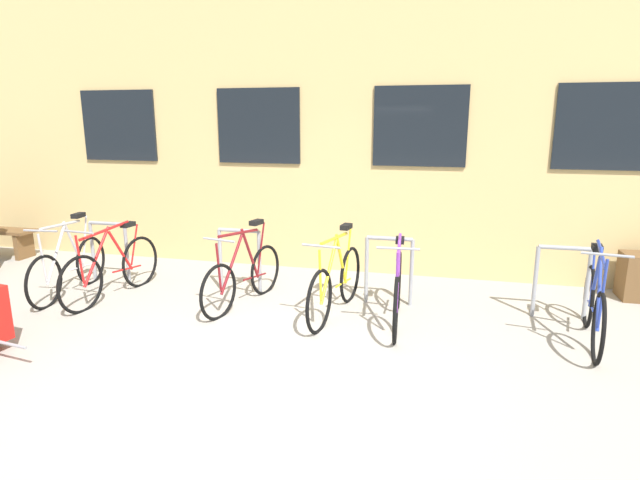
# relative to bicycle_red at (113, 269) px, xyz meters

# --- Properties ---
(ground_plane) EXTENTS (42.00, 42.00, 0.00)m
(ground_plane) POSITION_rel_bicycle_red_xyz_m (2.56, -1.28, -0.39)
(ground_plane) COLOR #9E998E
(storefront_building) EXTENTS (28.00, 6.82, 5.50)m
(storefront_building) POSITION_rel_bicycle_red_xyz_m (2.56, 5.31, 2.36)
(storefront_building) COLOR tan
(storefront_building) RESTS_ON ground
(bike_rack) EXTENTS (6.61, 0.05, 0.87)m
(bike_rack) POSITION_rel_bicycle_red_xyz_m (2.52, 0.62, 0.14)
(bike_rack) COLOR gray
(bike_rack) RESTS_ON ground
(bicycle_red) EXTENTS (0.44, 1.79, 1.01)m
(bicycle_red) POSITION_rel_bicycle_red_xyz_m (0.00, 0.00, 0.00)
(bicycle_red) COLOR black
(bicycle_red) RESTS_ON ground
(bicycle_yellow) EXTENTS (0.44, 1.77, 1.06)m
(bicycle_yellow) POSITION_rel_bicycle_red_xyz_m (2.95, 0.10, 0.01)
(bicycle_yellow) COLOR black
(bicycle_yellow) RESTS_ON ground
(bicycle_blue) EXTENTS (0.44, 1.68, 1.08)m
(bicycle_blue) POSITION_rel_bicycle_red_xyz_m (5.71, -0.02, 0.00)
(bicycle_blue) COLOR black
(bicycle_blue) RESTS_ON ground
(bicycle_purple) EXTENTS (0.44, 1.76, 1.02)m
(bicycle_purple) POSITION_rel_bicycle_red_xyz_m (3.68, 0.04, -0.00)
(bicycle_purple) COLOR black
(bicycle_purple) RESTS_ON ground
(bicycle_silver) EXTENTS (0.44, 1.69, 1.06)m
(bicycle_silver) POSITION_rel_bicycle_red_xyz_m (-0.64, -0.02, -0.01)
(bicycle_silver) COLOR black
(bicycle_silver) RESTS_ON ground
(bicycle_maroon) EXTENTS (0.52, 1.65, 1.05)m
(bicycle_maroon) POSITION_rel_bicycle_red_xyz_m (1.76, 0.16, -0.01)
(bicycle_maroon) COLOR black
(bicycle_maroon) RESTS_ON ground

